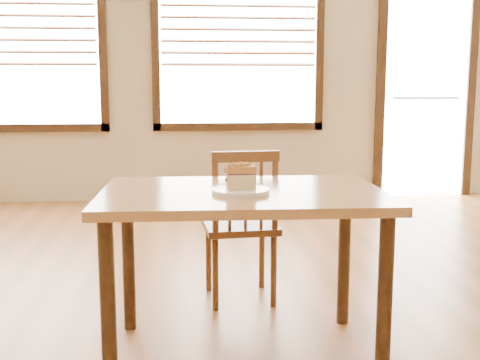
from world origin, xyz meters
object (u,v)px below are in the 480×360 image
object	(u,v)px
cafe_table_main	(242,213)
plate	(241,191)
cafe_chair_main	(241,224)
cake_slice	(240,176)

from	to	relation	value
cafe_table_main	plate	bearing A→B (deg)	-99.60
cafe_table_main	cafe_chair_main	distance (m)	0.72
plate	cake_slice	bearing A→B (deg)	-164.10
cafe_table_main	cake_slice	world-z (taller)	cake_slice
cafe_chair_main	cake_slice	size ratio (longest dim) A/B	6.72
cafe_table_main	cafe_chair_main	xyz separation A→B (m)	(0.06, 0.68, -0.21)
cafe_chair_main	cake_slice	bearing A→B (deg)	80.13
plate	cake_slice	world-z (taller)	cake_slice
plate	cake_slice	distance (m)	0.07
cake_slice	plate	bearing A→B (deg)	13.91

